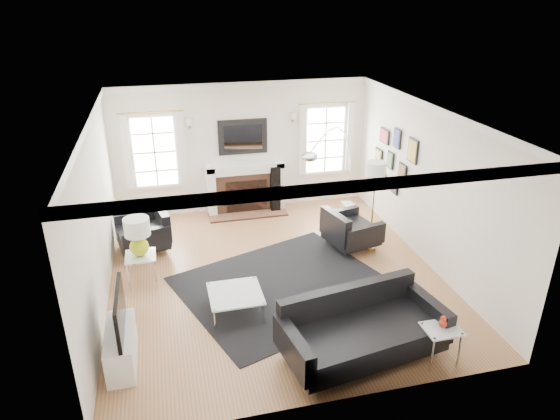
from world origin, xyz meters
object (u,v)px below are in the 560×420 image
object	(u,v)px
sofa	(360,330)
armchair_right	(349,231)
coffee_table	(235,295)
fireplace	(246,188)
arc_floor_lamp	(331,172)
armchair_left	(146,232)
gourd_lamp	(138,234)

from	to	relation	value
sofa	armchair_right	world-z (taller)	sofa
armchair_right	coffee_table	size ratio (longest dim) A/B	1.43
sofa	coffee_table	distance (m)	1.97
fireplace	coffee_table	distance (m)	3.84
coffee_table	arc_floor_lamp	size ratio (longest dim) A/B	0.37
sofa	armchair_left	size ratio (longest dim) A/B	2.03
sofa	armchair_left	world-z (taller)	sofa
fireplace	coffee_table	xyz separation A→B (m)	(-0.82, -3.74, -0.22)
gourd_lamp	armchair_left	bearing A→B (deg)	86.87
armchair_left	coffee_table	xyz separation A→B (m)	(1.31, -2.38, -0.05)
armchair_left	arc_floor_lamp	distance (m)	3.80
armchair_right	gourd_lamp	bearing A→B (deg)	-174.23
armchair_left	gourd_lamp	bearing A→B (deg)	-93.13
arc_floor_lamp	fireplace	bearing A→B (deg)	145.07
sofa	gourd_lamp	distance (m)	3.82
armchair_left	armchair_right	distance (m)	3.80
coffee_table	gourd_lamp	distance (m)	1.91
sofa	gourd_lamp	xyz separation A→B (m)	(-2.85, 2.49, 0.53)
armchair_left	gourd_lamp	size ratio (longest dim) A/B	1.72
coffee_table	armchair_left	bearing A→B (deg)	118.86
armchair_left	arc_floor_lamp	bearing A→B (deg)	4.10
fireplace	arc_floor_lamp	xyz separation A→B (m)	(1.57, -1.10, 0.62)
fireplace	arc_floor_lamp	bearing A→B (deg)	-34.93
armchair_right	arc_floor_lamp	distance (m)	1.35
armchair_right	gourd_lamp	world-z (taller)	gourd_lamp
coffee_table	gourd_lamp	world-z (taller)	gourd_lamp
fireplace	sofa	distance (m)	5.10
gourd_lamp	arc_floor_lamp	distance (m)	4.05
armchair_left	coffee_table	distance (m)	2.72
armchair_right	armchair_left	bearing A→B (deg)	167.64
sofa	armchair_left	xyz separation A→B (m)	(-2.78, 3.69, -0.02)
coffee_table	arc_floor_lamp	xyz separation A→B (m)	(2.40, 2.64, 0.84)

